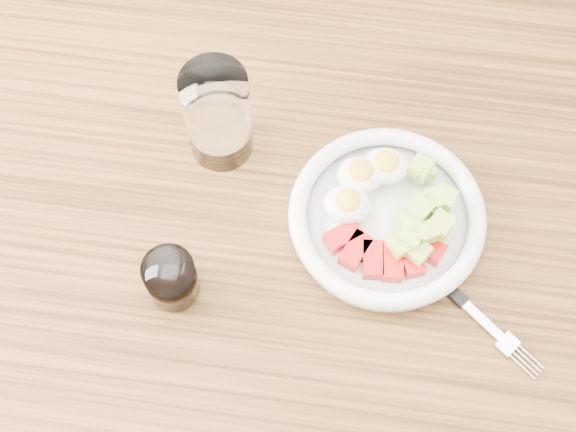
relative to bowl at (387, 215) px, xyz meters
The scene contains 6 objects.
ground 0.80m from the bowl, 163.69° to the right, with size 4.00×4.00×0.00m, color brown.
dining_table 0.17m from the bowl, 163.69° to the right, with size 1.50×0.90×0.77m.
bowl is the anchor object (origin of this frame).
fork 0.12m from the bowl, 43.10° to the right, with size 0.18×0.15×0.01m.
water_glass 0.24m from the bowl, 159.92° to the left, with size 0.08×0.08×0.15m, color white.
coffee_glass 0.27m from the bowl, 153.17° to the right, with size 0.06×0.06×0.07m.
Camera 1 is at (0.05, -0.38, 1.69)m, focal length 50.00 mm.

